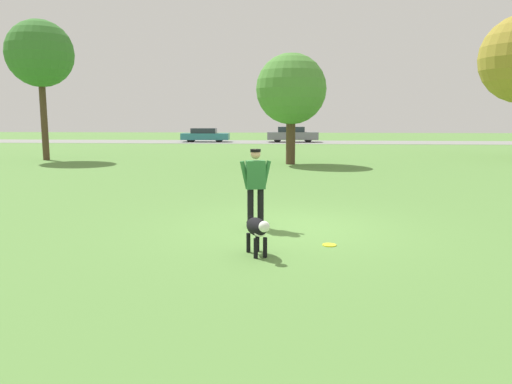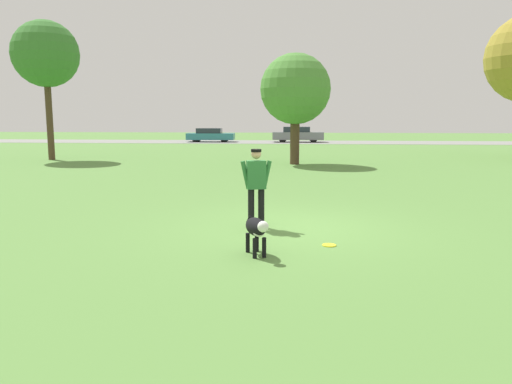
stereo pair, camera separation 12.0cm
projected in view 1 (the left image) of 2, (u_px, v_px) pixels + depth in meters
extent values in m
plane|color=#56843D|center=(288.00, 228.00, 10.27)|extent=(120.00, 120.00, 0.00)
cube|color=gray|center=(291.00, 142.00, 44.13)|extent=(120.00, 6.00, 0.01)
cylinder|color=black|center=(261.00, 208.00, 10.26)|extent=(0.16, 0.16, 0.81)
cylinder|color=black|center=(250.00, 208.00, 10.22)|extent=(0.16, 0.16, 0.81)
cube|color=#2D7038|center=(256.00, 175.00, 10.14)|extent=(0.42, 0.31, 0.58)
cylinder|color=#2D7038|center=(266.00, 175.00, 10.18)|extent=(0.22, 0.14, 0.58)
cylinder|color=#2D7038|center=(245.00, 175.00, 10.10)|extent=(0.22, 0.14, 0.58)
sphere|color=tan|center=(256.00, 154.00, 10.07)|extent=(0.25, 0.25, 0.20)
cylinder|color=black|center=(256.00, 150.00, 10.06)|extent=(0.26, 0.26, 0.06)
ellipsoid|color=black|center=(257.00, 227.00, 8.21)|extent=(0.51, 0.68, 0.29)
ellipsoid|color=white|center=(260.00, 232.00, 8.06)|extent=(0.25, 0.23, 0.16)
sphere|color=white|center=(264.00, 227.00, 7.86)|extent=(0.23, 0.23, 0.18)
cylinder|color=black|center=(265.00, 247.00, 8.11)|extent=(0.09, 0.09, 0.33)
cylinder|color=black|center=(256.00, 248.00, 8.06)|extent=(0.09, 0.09, 0.33)
cylinder|color=black|center=(257.00, 242.00, 8.46)|extent=(0.09, 0.09, 0.33)
cylinder|color=black|center=(248.00, 243.00, 8.41)|extent=(0.09, 0.09, 0.33)
cylinder|color=black|center=(249.00, 220.00, 8.57)|extent=(0.12, 0.21, 0.18)
cylinder|color=yellow|center=(329.00, 245.00, 8.88)|extent=(0.25, 0.25, 0.02)
torus|color=yellow|center=(329.00, 245.00, 8.88)|extent=(0.25, 0.25, 0.02)
cylinder|color=#4C3826|center=(44.00, 120.00, 25.90)|extent=(0.33, 0.33, 4.18)
sphere|color=#38752D|center=(40.00, 53.00, 25.39)|extent=(3.38, 3.38, 3.38)
cylinder|color=#4C3826|center=(291.00, 140.00, 23.76)|extent=(0.44, 0.44, 2.31)
sphere|color=#4C8938|center=(291.00, 89.00, 23.40)|extent=(3.31, 3.31, 3.31)
cube|color=teal|center=(205.00, 136.00, 44.41)|extent=(4.26, 1.83, 0.58)
cube|color=#232D38|center=(204.00, 131.00, 44.34)|extent=(2.24, 1.53, 0.44)
cylinder|color=black|center=(220.00, 138.00, 45.11)|extent=(0.58, 0.22, 0.58)
cylinder|color=black|center=(219.00, 139.00, 43.68)|extent=(0.58, 0.22, 0.58)
cylinder|color=black|center=(193.00, 138.00, 45.20)|extent=(0.58, 0.22, 0.58)
cylinder|color=black|center=(190.00, 139.00, 43.77)|extent=(0.58, 0.22, 0.58)
cube|color=slate|center=(293.00, 136.00, 44.08)|extent=(4.48, 1.85, 0.66)
cube|color=#232D38|center=(291.00, 129.00, 44.00)|extent=(2.34, 1.56, 0.46)
cylinder|color=black|center=(307.00, 138.00, 44.80)|extent=(0.67, 0.21, 0.67)
cylinder|color=black|center=(308.00, 139.00, 43.30)|extent=(0.67, 0.21, 0.67)
cylinder|color=black|center=(278.00, 138.00, 44.93)|extent=(0.67, 0.21, 0.67)
cylinder|color=black|center=(277.00, 139.00, 43.43)|extent=(0.67, 0.21, 0.67)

